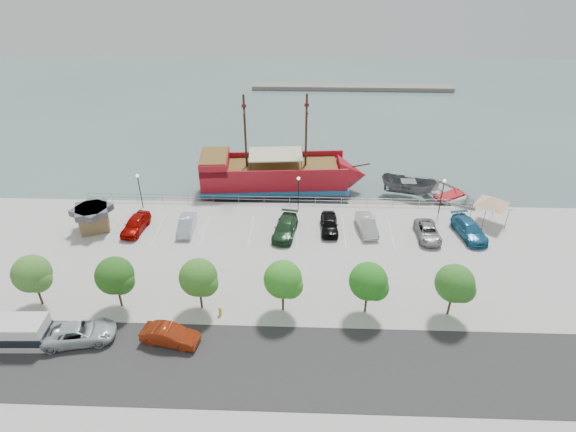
{
  "coord_description": "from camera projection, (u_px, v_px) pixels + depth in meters",
  "views": [
    {
      "loc": [
        0.51,
        -40.6,
        28.85
      ],
      "look_at": [
        -1.0,
        2.0,
        2.0
      ],
      "focal_mm": 30.0,
      "sensor_mm": 36.0,
      "label": 1
    }
  ],
  "objects": [
    {
      "name": "dock_mid",
      "position": [
        376.0,
        206.0,
        57.65
      ],
      "size": [
        6.67,
        2.17,
        0.38
      ],
      "primitive_type": "cube",
      "rotation": [
        0.0,
        0.0,
        0.04
      ],
      "color": "gray",
      "rests_on": "ground"
    },
    {
      "name": "patrol_boat",
      "position": [
        407.0,
        188.0,
        59.07
      ],
      "size": [
        7.06,
        4.64,
        2.56
      ],
      "primitive_type": "imported",
      "rotation": [
        0.0,
        0.0,
        1.21
      ],
      "color": "#525457",
      "rests_on": "ground"
    },
    {
      "name": "parked_car_b",
      "position": [
        187.0,
        225.0,
        51.32
      ],
      "size": [
        1.66,
        4.41,
        1.44
      ],
      "primitive_type": "imported",
      "rotation": [
        0.0,
        0.0,
        0.03
      ],
      "color": "silver",
      "rests_on": "land_slab"
    },
    {
      "name": "lamp_post_mid",
      "position": [
        298.0,
        188.0,
        53.65
      ],
      "size": [
        0.36,
        0.36,
        4.28
      ],
      "color": "black",
      "rests_on": "land_slab"
    },
    {
      "name": "tree_a",
      "position": [
        33.0,
        275.0,
        40.1
      ],
      "size": [
        3.3,
        3.2,
        5.0
      ],
      "color": "#473321",
      "rests_on": "sidewalk"
    },
    {
      "name": "speedboat",
      "position": [
        450.0,
        197.0,
        58.06
      ],
      "size": [
        8.91,
        9.64,
        1.63
      ],
      "primitive_type": "imported",
      "rotation": [
        0.0,
        0.0,
        0.55
      ],
      "color": "silver",
      "rests_on": "ground"
    },
    {
      "name": "tree_b",
      "position": [
        116.0,
        277.0,
        39.89
      ],
      "size": [
        3.3,
        3.2,
        5.0
      ],
      "color": "#473321",
      "rests_on": "sidewalk"
    },
    {
      "name": "tree_e",
      "position": [
        370.0,
        283.0,
        39.26
      ],
      "size": [
        3.3,
        3.2,
        5.0
      ],
      "color": "#473321",
      "rests_on": "sidewalk"
    },
    {
      "name": "fire_hydrant",
      "position": [
        220.0,
        311.0,
        40.54
      ],
      "size": [
        0.28,
        0.28,
        0.82
      ],
      "rotation": [
        0.0,
        0.0,
        -0.1
      ],
      "color": "gold",
      "rests_on": "sidewalk"
    },
    {
      "name": "pirate_ship",
      "position": [
        286.0,
        176.0,
        59.79
      ],
      "size": [
        21.08,
        7.29,
        13.17
      ],
      "rotation": [
        0.0,
        0.0,
        0.08
      ],
      "color": "#A3101C",
      "rests_on": "ground"
    },
    {
      "name": "ground",
      "position": [
        297.0,
        251.0,
        50.25
      ],
      "size": [
        160.0,
        160.0,
        0.0
      ],
      "primitive_type": "plane",
      "color": "#4E6562"
    },
    {
      "name": "sidewalk",
      "position": [
        295.0,
        310.0,
        41.26
      ],
      "size": [
        100.0,
        4.0,
        0.05
      ],
      "primitive_type": "cube",
      "color": "#AFA99C",
      "rests_on": "land_slab"
    },
    {
      "name": "parked_car_f",
      "position": [
        367.0,
        225.0,
        51.25
      ],
      "size": [
        2.25,
        4.8,
        1.52
      ],
      "primitive_type": "imported",
      "rotation": [
        0.0,
        0.0,
        0.14
      ],
      "color": "silver",
      "rests_on": "land_slab"
    },
    {
      "name": "tree_f",
      "position": [
        457.0,
        285.0,
        39.05
      ],
      "size": [
        3.3,
        3.2,
        5.0
      ],
      "color": "#473321",
      "rests_on": "sidewalk"
    },
    {
      "name": "street_sedan",
      "position": [
        170.0,
        335.0,
        37.8
      ],
      "size": [
        4.83,
        2.43,
        1.52
      ],
      "primitive_type": "imported",
      "rotation": [
        0.0,
        0.0,
        1.39
      ],
      "color": "maroon",
      "rests_on": "street"
    },
    {
      "name": "canopy_tent",
      "position": [
        493.0,
        197.0,
        51.51
      ],
      "size": [
        4.99,
        4.99,
        3.6
      ],
      "rotation": [
        0.0,
        0.0,
        0.17
      ],
      "color": "slate",
      "rests_on": "land_slab"
    },
    {
      "name": "street_van",
      "position": [
        79.0,
        333.0,
        38.0
      ],
      "size": [
        6.01,
        3.65,
        1.56
      ],
      "primitive_type": "imported",
      "rotation": [
        0.0,
        0.0,
        1.77
      ],
      "color": "silver",
      "rests_on": "street"
    },
    {
      "name": "street",
      "position": [
        293.0,
        366.0,
        36.19
      ],
      "size": [
        100.0,
        8.0,
        0.04
      ],
      "primitive_type": "cube",
      "color": "#2C2B2B",
      "rests_on": "land_slab"
    },
    {
      "name": "land_slab",
      "position": [
        291.0,
        431.0,
        32.28
      ],
      "size": [
        100.0,
        58.0,
        1.2
      ],
      "primitive_type": "cube",
      "color": "#B5B5B1",
      "rests_on": "ground"
    },
    {
      "name": "parked_car_e",
      "position": [
        329.0,
        224.0,
        51.35
      ],
      "size": [
        1.89,
        4.56,
        1.54
      ],
      "primitive_type": "imported",
      "rotation": [
        0.0,
        0.0,
        0.01
      ],
      "color": "black",
      "rests_on": "land_slab"
    },
    {
      "name": "parked_car_g",
      "position": [
        428.0,
        232.0,
        50.23
      ],
      "size": [
        2.26,
        4.79,
        1.32
      ],
      "primitive_type": "imported",
      "rotation": [
        0.0,
        0.0,
        0.01
      ],
      "color": "gray",
      "rests_on": "land_slab"
    },
    {
      "name": "dock_west",
      "position": [
        186.0,
        202.0,
        58.34
      ],
      "size": [
        6.87,
        2.0,
        0.39
      ],
      "primitive_type": "cube",
      "rotation": [
        0.0,
        0.0,
        -0.01
      ],
      "color": "gray",
      "rests_on": "ground"
    },
    {
      "name": "shed",
      "position": [
        93.0,
        217.0,
        51.28
      ],
      "size": [
        4.16,
        4.16,
        2.65
      ],
      "rotation": [
        0.0,
        0.0,
        0.37
      ],
      "color": "brown",
      "rests_on": "land_slab"
    },
    {
      "name": "far_shore",
      "position": [
        352.0,
        87.0,
        96.25
      ],
      "size": [
        40.0,
        3.0,
        0.8
      ],
      "primitive_type": "cube",
      "color": "gray",
      "rests_on": "ground"
    },
    {
      "name": "tree_d",
      "position": [
        285.0,
        281.0,
        39.47
      ],
      "size": [
        3.3,
        3.2,
        5.0
      ],
      "color": "#473321",
      "rests_on": "sidewalk"
    },
    {
      "name": "tree_c",
      "position": [
        200.0,
        279.0,
        39.68
      ],
      "size": [
        3.3,
        3.2,
        5.0
      ],
      "color": "#473321",
      "rests_on": "sidewalk"
    },
    {
      "name": "parked_car_h",
      "position": [
        469.0,
        229.0,
        50.42
      ],
      "size": [
        3.28,
        5.77,
        1.57
      ],
      "primitive_type": "imported",
      "rotation": [
        0.0,
        0.0,
        0.21
      ],
      "color": "#1E6388",
      "rests_on": "land_slab"
    },
    {
      "name": "lamp_post_left",
      "position": [
        139.0,
        185.0,
        54.19
      ],
      "size": [
        0.36,
        0.36,
        4.28
      ],
      "color": "black",
      "rests_on": "land_slab"
    },
    {
      "name": "parked_car_d",
      "position": [
        285.0,
        228.0,
        50.69
      ],
      "size": [
        2.97,
        5.61,
        1.55
      ],
      "primitive_type": "imported",
      "rotation": [
        0.0,
        0.0,
        -0.16
      ],
      "color": "#1E3E23",
      "rests_on": "land_slab"
    },
    {
      "name": "shuttle_bus",
      "position": [
        6.0,
        333.0,
        37.54
      ],
      "size": [
        6.66,
        2.54,
        2.32
      ],
      "rotation": [
        0.0,
        0.0,
        0.03
      ],
      "color": "silver",
      "rests_on": "street"
    },
    {
      "name": "dock_east",
      "position": [
        425.0,
        206.0,
        57.48
      ],
      "size": [
        6.71,
        3.19,
        0.37
      ],
      "primitive_type": "cube",
      "rotation": [
        0.0,
        0.0,
        -0.22
      ],
      "color": "gray",
      "rests_on": "ground"
    },
    {
      "name": "parked_car_a",
      "position": [
        135.0,
        224.0,
        51.27
      ],
      "size": [
        2.52,
        4.91,
        1.6
      ],
      "primitive_type": "imported",
      "rotation": [
        0.0,
        0.0,
        -0.14
      ],
      "color": "#990802",
      "rests_on": "land_slab"
    },
    {
      "name": "seawall_railing",
      "position": [
        298.0,
        200.0,
        56.04
      ],
      "size": [
        50.0,
        0.06,
        1.0
      ],
      "color": "gray",
      "rests_on": "land_slab"
    },
    {
      "name": "lamp_post_right",
      "position": [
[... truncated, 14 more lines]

